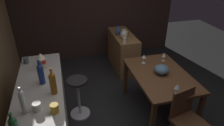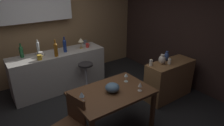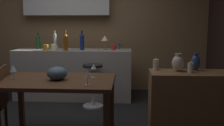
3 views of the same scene
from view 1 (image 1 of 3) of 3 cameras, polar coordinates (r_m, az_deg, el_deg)
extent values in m
plane|color=black|center=(3.51, 6.18, -15.46)|extent=(9.00, 9.00, 0.00)
cube|color=#33231E|center=(5.04, -7.00, 15.68)|extent=(0.10, 4.40, 2.60)
cube|color=#56351E|center=(3.33, 13.53, -3.25)|extent=(1.28, 0.86, 0.04)
cube|color=#56351E|center=(3.00, 11.32, -16.21)|extent=(0.06, 0.06, 0.70)
cube|color=#56351E|center=(3.84, 3.85, -4.20)|extent=(0.06, 0.06, 0.70)
cube|color=#56351E|center=(3.35, 23.38, -12.79)|extent=(0.06, 0.06, 0.70)
cube|color=#56351E|center=(4.12, 13.89, -2.57)|extent=(0.06, 0.06, 0.70)
cube|color=#B2ADA3|center=(3.02, -18.58, -14.39)|extent=(2.10, 0.60, 0.90)
cube|color=olive|center=(4.72, 3.01, 3.40)|extent=(1.10, 0.44, 0.82)
cube|color=#56351E|center=(3.00, 21.03, -15.56)|extent=(0.48, 0.48, 0.04)
cube|color=#56351E|center=(2.94, 19.19, -10.55)|extent=(0.12, 0.38, 0.43)
cylinder|color=#56351E|center=(3.32, 20.13, -15.74)|extent=(0.04, 0.04, 0.42)
cylinder|color=#262323|center=(3.19, -9.81, -4.97)|extent=(0.32, 0.32, 0.04)
cylinder|color=silver|center=(3.40, -9.32, -9.79)|extent=(0.04, 0.04, 0.67)
cylinder|color=silver|center=(3.61, -8.90, -13.86)|extent=(0.34, 0.34, 0.03)
cylinder|color=silver|center=(2.94, 17.66, -8.12)|extent=(0.06, 0.06, 0.00)
cylinder|color=silver|center=(2.92, 17.77, -7.51)|extent=(0.01, 0.01, 0.07)
cone|color=silver|center=(2.88, 18.00, -6.31)|extent=(0.08, 0.08, 0.08)
cylinder|color=silver|center=(3.71, 14.22, 0.68)|extent=(0.07, 0.07, 0.00)
cylinder|color=silver|center=(3.70, 14.29, 1.21)|extent=(0.01, 0.01, 0.07)
cone|color=silver|center=(3.66, 14.43, 2.23)|extent=(0.06, 0.06, 0.07)
cylinder|color=silver|center=(3.57, 8.86, 0.04)|extent=(0.07, 0.07, 0.00)
cylinder|color=silver|center=(3.54, 8.92, 0.76)|extent=(0.01, 0.01, 0.10)
cone|color=silver|center=(3.51, 9.01, 1.87)|extent=(0.07, 0.07, 0.06)
ellipsoid|color=slate|center=(3.29, 13.81, -1.80)|extent=(0.23, 0.23, 0.15)
sphere|color=#1E592D|center=(2.11, -26.28, -14.54)|extent=(0.08, 0.08, 0.08)
cylinder|color=#1E592D|center=(2.07, -26.65, -13.30)|extent=(0.03, 0.03, 0.07)
cylinder|color=navy|center=(2.82, -19.32, -3.34)|extent=(0.08, 0.08, 0.25)
sphere|color=navy|center=(2.75, -19.73, -1.17)|extent=(0.08, 0.08, 0.08)
cylinder|color=navy|center=(2.73, -19.95, -0.04)|extent=(0.03, 0.03, 0.08)
cylinder|color=silver|center=(2.40, -23.71, -10.35)|extent=(0.06, 0.06, 0.26)
sphere|color=silver|center=(2.32, -24.35, -7.85)|extent=(0.06, 0.06, 0.06)
cylinder|color=silver|center=(2.30, -24.59, -6.90)|extent=(0.02, 0.02, 0.06)
cylinder|color=#8C5114|center=(2.58, -16.25, -5.92)|extent=(0.08, 0.08, 0.25)
sphere|color=#8C5114|center=(2.51, -16.63, -3.59)|extent=(0.08, 0.08, 0.08)
cylinder|color=#8C5114|center=(2.48, -16.85, -2.29)|extent=(0.03, 0.03, 0.09)
cylinder|color=white|center=(2.43, -20.37, -11.44)|extent=(0.09, 0.09, 0.10)
torus|color=white|center=(2.48, -20.32, -10.48)|extent=(0.05, 0.01, 0.05)
cylinder|color=gold|center=(2.34, -15.87, -12.19)|extent=(0.09, 0.09, 0.11)
torus|color=gold|center=(2.39, -15.92, -11.20)|extent=(0.05, 0.01, 0.05)
cylinder|color=red|center=(3.34, -18.81, 0.67)|extent=(0.07, 0.07, 0.10)
torus|color=red|center=(3.38, -18.80, 1.13)|extent=(0.05, 0.01, 0.05)
cylinder|color=#515660|center=(3.44, -23.05, 0.67)|extent=(0.07, 0.07, 0.10)
torus|color=#515660|center=(3.48, -22.99, 1.11)|extent=(0.05, 0.01, 0.05)
cylinder|color=#A58447|center=(3.22, -18.95, -1.28)|extent=(0.08, 0.08, 0.02)
cylinder|color=#A58447|center=(3.19, -19.19, -0.01)|extent=(0.02, 0.02, 0.14)
cone|color=beige|center=(3.13, -19.53, 1.85)|extent=(0.14, 0.14, 0.09)
cylinder|color=white|center=(4.08, 3.56, 6.37)|extent=(0.07, 0.07, 0.12)
ellipsoid|color=yellow|center=(4.05, 3.59, 7.34)|extent=(0.01, 0.01, 0.03)
cylinder|color=white|center=(4.45, 3.96, 8.27)|extent=(0.07, 0.07, 0.11)
ellipsoid|color=yellow|center=(4.43, 3.99, 9.08)|extent=(0.01, 0.01, 0.03)
ellipsoid|color=beige|center=(4.30, 3.36, 8.06)|extent=(0.14, 0.14, 0.18)
cylinder|color=beige|center=(4.27, 3.40, 9.34)|extent=(0.08, 0.08, 0.02)
ellipsoid|color=#334C8C|center=(4.47, 1.65, 8.94)|extent=(0.10, 0.10, 0.18)
cylinder|color=#334C8C|center=(4.44, 1.67, 10.18)|extent=(0.06, 0.06, 0.02)
camera|label=2|loc=(3.78, 64.22, 12.52)|focal=31.24mm
camera|label=3|loc=(5.48, 37.88, 11.61)|focal=41.86mm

